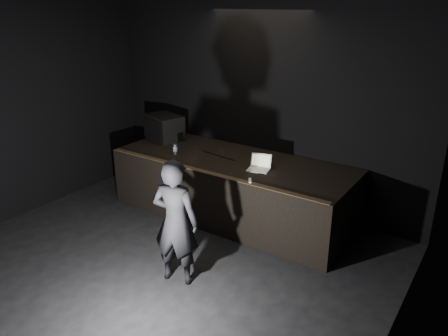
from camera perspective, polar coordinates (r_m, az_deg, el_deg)
name	(u,v)px	position (r m, az deg, el deg)	size (l,w,h in m)	color
ground	(112,298)	(5.79, -14.43, -16.09)	(7.00, 7.00, 0.00)	black
room_walls	(94,141)	(4.87, -16.56, 3.36)	(6.10, 7.10, 3.52)	black
stage_riser	(232,187)	(7.33, 1.10, -2.54)	(4.00, 1.50, 1.00)	black
riser_lip	(207,172)	(6.59, -2.23, -0.55)	(3.92, 0.10, 0.01)	brown
stage_monitor	(164,127)	(8.22, -7.82, 5.29)	(0.79, 0.67, 0.45)	black
cable	(215,155)	(7.34, -1.12, 1.76)	(0.02, 0.02, 0.84)	black
laptop	(259,166)	(6.73, 4.66, 0.32)	(0.38, 0.36, 0.22)	silver
beer_can	(175,149)	(7.40, -6.38, 2.47)	(0.08, 0.08, 0.18)	silver
plastic_cup	(222,154)	(7.23, -0.26, 1.88)	(0.09, 0.09, 0.11)	white
wii_remote	(250,181)	(6.26, 3.41, -1.68)	(0.04, 0.16, 0.03)	white
person	(176,222)	(5.53, -6.33, -7.03)	(0.61, 0.40, 1.68)	black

